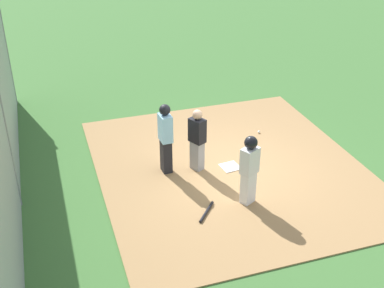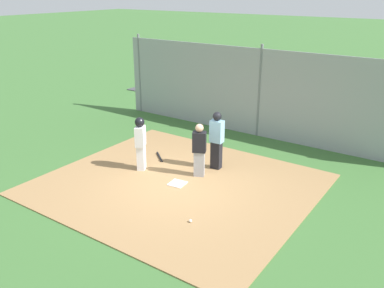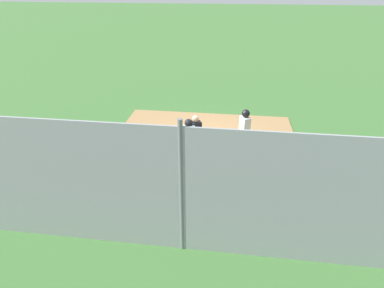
{
  "view_description": "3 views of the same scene",
  "coord_description": "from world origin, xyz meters",
  "px_view_note": "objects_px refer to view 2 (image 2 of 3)",
  "views": [
    {
      "loc": [
        9.74,
        -4.17,
        6.49
      ],
      "look_at": [
        0.08,
        -1.02,
        0.9
      ],
      "focal_mm": 46.63,
      "sensor_mm": 36.0,
      "label": 1
    },
    {
      "loc": [
        -6.23,
        8.3,
        5.21
      ],
      "look_at": [
        0.28,
        -1.13,
        0.81
      ],
      "focal_mm": 38.46,
      "sensor_mm": 36.0,
      "label": 2
    },
    {
      "loc": [
        0.9,
        -10.19,
        5.69
      ],
      "look_at": [
        -0.23,
        -1.44,
        0.88
      ],
      "focal_mm": 28.79,
      "sensor_mm": 36.0,
      "label": 3
    }
  ],
  "objects_px": {
    "home_plate": "(177,183)",
    "umpire": "(217,139)",
    "parked_car_green": "(260,82)",
    "catcher": "(199,149)",
    "baseball_bat": "(160,157)",
    "runner": "(140,140)",
    "baseball": "(190,221)"
  },
  "relations": [
    {
      "from": "baseball_bat",
      "to": "catcher",
      "type": "bearing_deg",
      "value": 27.76
    },
    {
      "from": "umpire",
      "to": "baseball_bat",
      "type": "bearing_deg",
      "value": -82.82
    },
    {
      "from": "baseball",
      "to": "parked_car_green",
      "type": "xyz_separation_m",
      "value": [
        4.17,
        -12.28,
        0.55
      ]
    },
    {
      "from": "home_plate",
      "to": "baseball_bat",
      "type": "height_order",
      "value": "baseball_bat"
    },
    {
      "from": "umpire",
      "to": "baseball",
      "type": "height_order",
      "value": "umpire"
    },
    {
      "from": "parked_car_green",
      "to": "baseball_bat",
      "type": "bearing_deg",
      "value": -75.73
    },
    {
      "from": "umpire",
      "to": "catcher",
      "type": "bearing_deg",
      "value": -12.75
    },
    {
      "from": "home_plate",
      "to": "baseball",
      "type": "distance_m",
      "value": 2.05
    },
    {
      "from": "catcher",
      "to": "baseball",
      "type": "height_order",
      "value": "catcher"
    },
    {
      "from": "umpire",
      "to": "parked_car_green",
      "type": "height_order",
      "value": "umpire"
    },
    {
      "from": "home_plate",
      "to": "parked_car_green",
      "type": "relative_size",
      "value": 0.1
    },
    {
      "from": "baseball_bat",
      "to": "baseball",
      "type": "xyz_separation_m",
      "value": [
        -3.05,
        2.63,
        0.01
      ]
    },
    {
      "from": "umpire",
      "to": "home_plate",
      "type": "bearing_deg",
      "value": -15.23
    },
    {
      "from": "catcher",
      "to": "baseball_bat",
      "type": "relative_size",
      "value": 2.09
    },
    {
      "from": "catcher",
      "to": "baseball",
      "type": "xyz_separation_m",
      "value": [
        -1.25,
        2.25,
        -0.78
      ]
    },
    {
      "from": "baseball",
      "to": "home_plate",
      "type": "bearing_deg",
      "value": -44.84
    },
    {
      "from": "parked_car_green",
      "to": "runner",
      "type": "bearing_deg",
      "value": -75.73
    },
    {
      "from": "umpire",
      "to": "baseball_bat",
      "type": "relative_size",
      "value": 2.33
    },
    {
      "from": "home_plate",
      "to": "runner",
      "type": "xyz_separation_m",
      "value": [
        1.48,
        -0.19,
        0.92
      ]
    },
    {
      "from": "parked_car_green",
      "to": "catcher",
      "type": "bearing_deg",
      "value": -66.14
    },
    {
      "from": "baseball_bat",
      "to": "baseball",
      "type": "height_order",
      "value": "baseball"
    },
    {
      "from": "baseball_bat",
      "to": "baseball",
      "type": "bearing_deg",
      "value": -0.88
    },
    {
      "from": "catcher",
      "to": "runner",
      "type": "distance_m",
      "value": 1.79
    },
    {
      "from": "home_plate",
      "to": "umpire",
      "type": "bearing_deg",
      "value": -101.79
    },
    {
      "from": "home_plate",
      "to": "parked_car_green",
      "type": "distance_m",
      "value": 11.18
    },
    {
      "from": "home_plate",
      "to": "baseball_bat",
      "type": "xyz_separation_m",
      "value": [
        1.6,
        -1.19,
        0.02
      ]
    },
    {
      "from": "home_plate",
      "to": "catcher",
      "type": "distance_m",
      "value": 1.16
    },
    {
      "from": "home_plate",
      "to": "baseball",
      "type": "xyz_separation_m",
      "value": [
        -1.45,
        1.45,
        0.03
      ]
    },
    {
      "from": "baseball",
      "to": "parked_car_green",
      "type": "height_order",
      "value": "parked_car_green"
    },
    {
      "from": "home_plate",
      "to": "runner",
      "type": "bearing_deg",
      "value": -7.25
    },
    {
      "from": "baseball",
      "to": "parked_car_green",
      "type": "distance_m",
      "value": 12.98
    },
    {
      "from": "parked_car_green",
      "to": "home_plate",
      "type": "bearing_deg",
      "value": -68.27
    }
  ]
}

